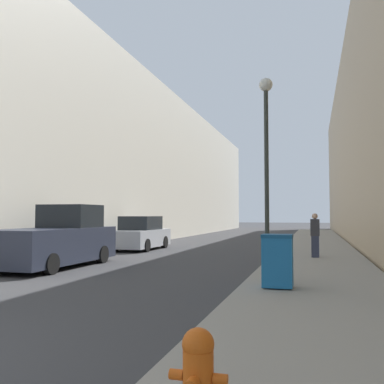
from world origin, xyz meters
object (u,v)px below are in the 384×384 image
at_px(fire_hydrant, 198,367).
at_px(pickup_truck, 58,240).
at_px(parked_sedan_near, 141,234).
at_px(pedestrian_on_sidewalk, 315,235).
at_px(lamppost, 266,151).
at_px(trash_bin, 278,260).

xyz_separation_m(fire_hydrant, pickup_truck, (-7.54, 9.41, 0.41)).
relative_size(parked_sedan_near, pedestrian_on_sidewalk, 2.54).
height_order(lamppost, pedestrian_on_sidewalk, lamppost).
bearing_deg(trash_bin, pickup_truck, 158.06).
distance_m(trash_bin, parked_sedan_near, 13.23).
bearing_deg(parked_sedan_near, trash_bin, -53.82).
bearing_deg(pickup_truck, fire_hydrant, -51.29).
height_order(fire_hydrant, parked_sedan_near, parked_sedan_near).
relative_size(fire_hydrant, pedestrian_on_sidewalk, 0.40).
bearing_deg(trash_bin, lamppost, 101.24).
xyz_separation_m(trash_bin, lamppost, (-0.48, 2.42, 2.84)).
bearing_deg(parked_sedan_near, pickup_truck, -89.09).
height_order(fire_hydrant, pedestrian_on_sidewalk, pedestrian_on_sidewalk).
bearing_deg(pickup_truck, trash_bin, -21.94).
height_order(pickup_truck, pedestrian_on_sidewalk, pickup_truck).
bearing_deg(lamppost, pickup_truck, 174.67).
relative_size(fire_hydrant, lamppost, 0.12).
bearing_deg(pedestrian_on_sidewalk, fire_hydrant, -94.09).
relative_size(fire_hydrant, parked_sedan_near, 0.16).
height_order(trash_bin, pickup_truck, pickup_truck).
xyz_separation_m(parked_sedan_near, pedestrian_on_sidewalk, (8.64, -3.24, 0.22)).
xyz_separation_m(fire_hydrant, pedestrian_on_sidewalk, (0.98, 13.75, 0.50)).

